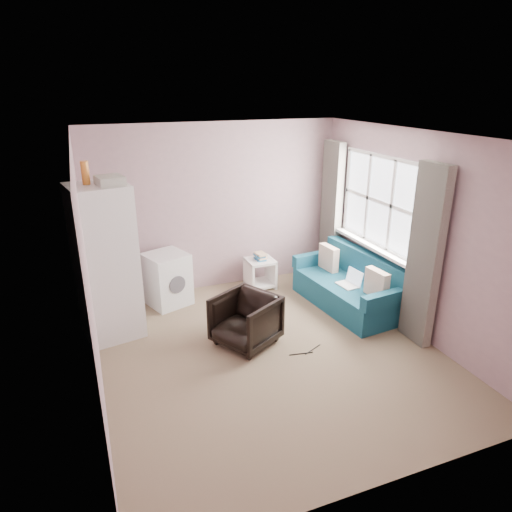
{
  "coord_description": "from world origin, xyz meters",
  "views": [
    {
      "loc": [
        -1.85,
        -4.3,
        2.98
      ],
      "look_at": [
        0.05,
        0.6,
        1.0
      ],
      "focal_mm": 32.0,
      "sensor_mm": 36.0,
      "label": 1
    }
  ],
  "objects_px": {
    "armchair": "(246,318)",
    "washing_machine": "(167,278)",
    "side_table": "(260,271)",
    "sofa": "(350,287)",
    "fridge": "(106,262)"
  },
  "relations": [
    {
      "from": "side_table",
      "to": "armchair",
      "type": "bearing_deg",
      "value": -117.63
    },
    {
      "from": "armchair",
      "to": "fridge",
      "type": "distance_m",
      "value": 1.82
    },
    {
      "from": "washing_machine",
      "to": "side_table",
      "type": "relative_size",
      "value": 1.35
    },
    {
      "from": "armchair",
      "to": "washing_machine",
      "type": "xyz_separation_m",
      "value": [
        -0.67,
        1.43,
        0.05
      ]
    },
    {
      "from": "armchair",
      "to": "sofa",
      "type": "bearing_deg",
      "value": 74.16
    },
    {
      "from": "fridge",
      "to": "side_table",
      "type": "distance_m",
      "value": 2.46
    },
    {
      "from": "armchair",
      "to": "sofa",
      "type": "distance_m",
      "value": 1.79
    },
    {
      "from": "armchair",
      "to": "side_table",
      "type": "height_order",
      "value": "armchair"
    },
    {
      "from": "washing_machine",
      "to": "sofa",
      "type": "height_order",
      "value": "sofa"
    },
    {
      "from": "washing_machine",
      "to": "side_table",
      "type": "bearing_deg",
      "value": -17.65
    },
    {
      "from": "armchair",
      "to": "washing_machine",
      "type": "height_order",
      "value": "washing_machine"
    },
    {
      "from": "fridge",
      "to": "sofa",
      "type": "height_order",
      "value": "fridge"
    },
    {
      "from": "armchair",
      "to": "fridge",
      "type": "bearing_deg",
      "value": -149.53
    },
    {
      "from": "side_table",
      "to": "fridge",
      "type": "bearing_deg",
      "value": -164.18
    },
    {
      "from": "fridge",
      "to": "washing_machine",
      "type": "relative_size",
      "value": 2.87
    }
  ]
}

